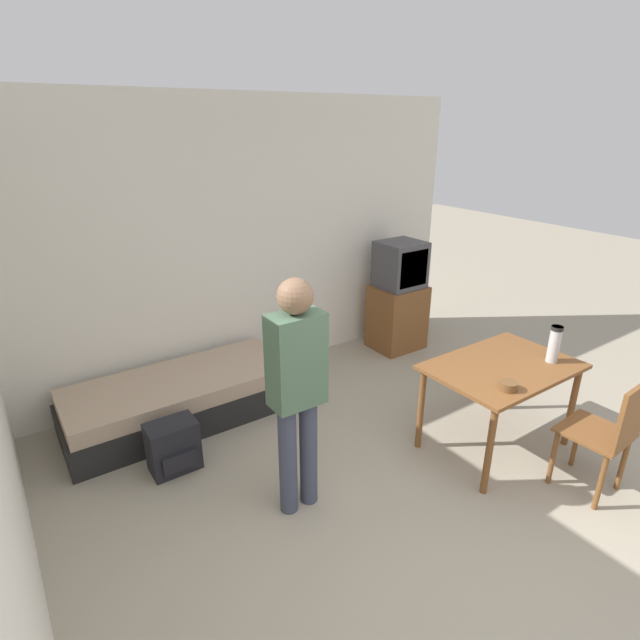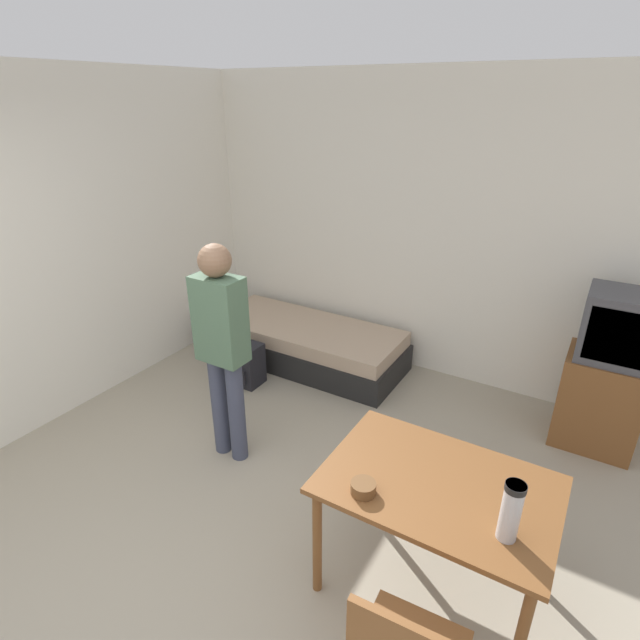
{
  "view_description": "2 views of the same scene",
  "coord_description": "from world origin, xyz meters",
  "px_view_note": "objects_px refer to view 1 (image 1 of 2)",
  "views": [
    {
      "loc": [
        -1.98,
        -1.03,
        2.46
      ],
      "look_at": [
        0.09,
        1.99,
        0.99
      ],
      "focal_mm": 28.0,
      "sensor_mm": 36.0,
      "label": 1
    },
    {
      "loc": [
        1.57,
        -0.96,
        2.48
      ],
      "look_at": [
        -0.01,
        1.67,
        1.09
      ],
      "focal_mm": 28.0,
      "sensor_mm": 36.0,
      "label": 2
    }
  ],
  "objects_px": {
    "thermos_flask": "(555,343)",
    "mate_bowl": "(508,386)",
    "dining_table": "(502,376)",
    "wooden_chair": "(610,431)",
    "tv": "(398,299)",
    "person_standing": "(297,383)",
    "backpack": "(173,447)",
    "daybed": "(182,398)"
  },
  "relations": [
    {
      "from": "thermos_flask",
      "to": "mate_bowl",
      "type": "relative_size",
      "value": 2.37
    },
    {
      "from": "dining_table",
      "to": "mate_bowl",
      "type": "height_order",
      "value": "mate_bowl"
    },
    {
      "from": "wooden_chair",
      "to": "tv",
      "type": "bearing_deg",
      "value": 79.17
    },
    {
      "from": "wooden_chair",
      "to": "thermos_flask",
      "type": "bearing_deg",
      "value": 70.92
    },
    {
      "from": "tv",
      "to": "mate_bowl",
      "type": "relative_size",
      "value": 10.03
    },
    {
      "from": "person_standing",
      "to": "backpack",
      "type": "xyz_separation_m",
      "value": [
        -0.57,
        0.85,
        -0.75
      ]
    },
    {
      "from": "wooden_chair",
      "to": "thermos_flask",
      "type": "distance_m",
      "value": 0.74
    },
    {
      "from": "daybed",
      "to": "backpack",
      "type": "relative_size",
      "value": 4.92
    },
    {
      "from": "backpack",
      "to": "daybed",
      "type": "bearing_deg",
      "value": 65.24
    },
    {
      "from": "person_standing",
      "to": "mate_bowl",
      "type": "bearing_deg",
      "value": -22.59
    },
    {
      "from": "dining_table",
      "to": "wooden_chair",
      "type": "distance_m",
      "value": 0.8
    },
    {
      "from": "daybed",
      "to": "person_standing",
      "type": "height_order",
      "value": "person_standing"
    },
    {
      "from": "mate_bowl",
      "to": "backpack",
      "type": "xyz_separation_m",
      "value": [
        -1.93,
        1.42,
        -0.56
      ]
    },
    {
      "from": "tv",
      "to": "dining_table",
      "type": "distance_m",
      "value": 1.98
    },
    {
      "from": "tv",
      "to": "backpack",
      "type": "distance_m",
      "value": 2.99
    },
    {
      "from": "person_standing",
      "to": "thermos_flask",
      "type": "xyz_separation_m",
      "value": [
        2.01,
        -0.48,
        -0.06
      ]
    },
    {
      "from": "tv",
      "to": "wooden_chair",
      "type": "distance_m",
      "value": 2.69
    },
    {
      "from": "tv",
      "to": "dining_table",
      "type": "bearing_deg",
      "value": -109.29
    },
    {
      "from": "tv",
      "to": "mate_bowl",
      "type": "distance_m",
      "value": 2.32
    },
    {
      "from": "person_standing",
      "to": "mate_bowl",
      "type": "height_order",
      "value": "person_standing"
    },
    {
      "from": "dining_table",
      "to": "wooden_chair",
      "type": "bearing_deg",
      "value": -79.22
    },
    {
      "from": "dining_table",
      "to": "person_standing",
      "type": "xyz_separation_m",
      "value": [
        -1.65,
        0.31,
        0.31
      ]
    },
    {
      "from": "daybed",
      "to": "thermos_flask",
      "type": "xyz_separation_m",
      "value": [
        2.29,
        -1.97,
        0.69
      ]
    },
    {
      "from": "tv",
      "to": "thermos_flask",
      "type": "distance_m",
      "value": 2.08
    },
    {
      "from": "daybed",
      "to": "dining_table",
      "type": "relative_size",
      "value": 1.73
    },
    {
      "from": "dining_table",
      "to": "wooden_chair",
      "type": "xyz_separation_m",
      "value": [
        0.15,
        -0.77,
        -0.12
      ]
    },
    {
      "from": "tv",
      "to": "dining_table",
      "type": "height_order",
      "value": "tv"
    },
    {
      "from": "tv",
      "to": "wooden_chair",
      "type": "xyz_separation_m",
      "value": [
        -0.5,
        -2.64,
        -0.07
      ]
    },
    {
      "from": "backpack",
      "to": "mate_bowl",
      "type": "bearing_deg",
      "value": -36.24
    },
    {
      "from": "daybed",
      "to": "wooden_chair",
      "type": "distance_m",
      "value": 3.32
    },
    {
      "from": "wooden_chair",
      "to": "backpack",
      "type": "bearing_deg",
      "value": 140.74
    },
    {
      "from": "mate_bowl",
      "to": "thermos_flask",
      "type": "bearing_deg",
      "value": 7.3
    },
    {
      "from": "dining_table",
      "to": "backpack",
      "type": "xyz_separation_m",
      "value": [
        -2.22,
        1.16,
        -0.44
      ]
    },
    {
      "from": "dining_table",
      "to": "mate_bowl",
      "type": "xyz_separation_m",
      "value": [
        -0.29,
        -0.25,
        0.12
      ]
    },
    {
      "from": "tv",
      "to": "mate_bowl",
      "type": "xyz_separation_m",
      "value": [
        -0.94,
        -2.12,
        0.17
      ]
    },
    {
      "from": "thermos_flask",
      "to": "mate_bowl",
      "type": "height_order",
      "value": "thermos_flask"
    },
    {
      "from": "daybed",
      "to": "mate_bowl",
      "type": "bearing_deg",
      "value": -51.42
    },
    {
      "from": "daybed",
      "to": "mate_bowl",
      "type": "xyz_separation_m",
      "value": [
        1.64,
        -2.05,
        0.56
      ]
    },
    {
      "from": "wooden_chair",
      "to": "dining_table",
      "type": "bearing_deg",
      "value": 100.78
    },
    {
      "from": "backpack",
      "to": "dining_table",
      "type": "bearing_deg",
      "value": -27.62
    },
    {
      "from": "tv",
      "to": "wooden_chair",
      "type": "height_order",
      "value": "tv"
    },
    {
      "from": "daybed",
      "to": "thermos_flask",
      "type": "height_order",
      "value": "thermos_flask"
    }
  ]
}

